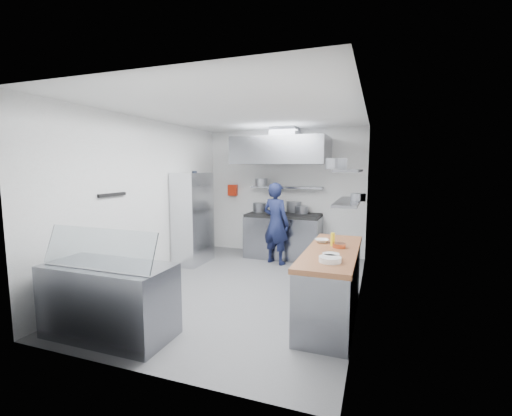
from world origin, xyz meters
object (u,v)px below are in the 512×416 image
at_px(chef, 276,223).
at_px(wire_rack, 193,218).
at_px(display_case, 109,300).
at_px(gas_range, 283,237).

relative_size(chef, wire_rack, 0.90).
height_order(chef, display_case, chef).
relative_size(gas_range, display_case, 1.07).
xyz_separation_m(gas_range, chef, (-0.02, -0.53, 0.38)).
xyz_separation_m(chef, display_case, (-0.96, -3.57, -0.41)).
bearing_deg(display_case, wire_rack, 102.03).
distance_m(chef, wire_rack, 1.70).
bearing_deg(display_case, gas_range, 76.56).
height_order(wire_rack, display_case, wire_rack).
xyz_separation_m(chef, wire_rack, (-1.61, -0.52, 0.09)).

